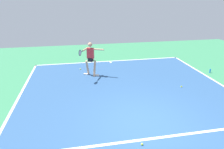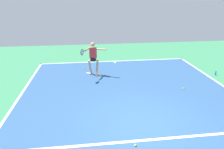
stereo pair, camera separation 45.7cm
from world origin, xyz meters
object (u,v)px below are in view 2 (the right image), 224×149
Objects in this scene: tennis_ball_near_service_line at (184,88)px; tennis_player at (93,57)px; water_bottle at (216,73)px; tennis_ball_near_player at (84,68)px; tennis_ball_centre_court at (135,145)px.

tennis_player is at bearing -28.77° from tennis_ball_near_service_line.
tennis_ball_near_service_line is 0.30× the size of water_bottle.
tennis_player is 27.17× the size of tennis_ball_near_player.
tennis_player is 27.17× the size of tennis_ball_near_service_line.
tennis_ball_near_player is (4.53, -3.21, 0.00)m from tennis_ball_near_service_line.
tennis_player reaches higher than tennis_ball_centre_court.
tennis_ball_near_player is (1.51, -6.51, 0.00)m from tennis_ball_centre_court.
tennis_ball_centre_court is 0.30× the size of water_bottle.
tennis_ball_near_service_line is 1.00× the size of tennis_ball_centre_court.
water_bottle is (-6.47, 0.78, -0.92)m from tennis_player.
tennis_ball_near_service_line is at bearing 144.68° from tennis_ball_near_player.
tennis_ball_near_service_line is 2.85m from water_bottle.
tennis_player is 6.58m from water_bottle.
water_bottle reaches higher than tennis_ball_centre_court.
water_bottle is at bearing -139.42° from tennis_ball_centre_court.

